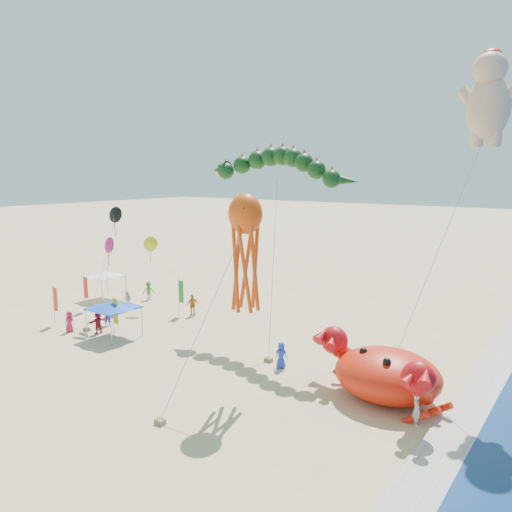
% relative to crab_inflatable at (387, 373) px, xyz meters
% --- Properties ---
extents(ground, '(320.00, 320.00, 0.00)m').
position_rel_crab_inflatable_xyz_m(ground, '(-8.16, 0.29, -1.50)').
color(ground, '#D1B784').
rests_on(ground, ground).
extents(foam_strip, '(320.00, 320.00, 0.00)m').
position_rel_crab_inflatable_xyz_m(foam_strip, '(3.84, 0.29, -1.49)').
color(foam_strip, silver).
rests_on(foam_strip, ground).
extents(crab_inflatable, '(7.76, 6.65, 3.40)m').
position_rel_crab_inflatable_xyz_m(crab_inflatable, '(0.00, 0.00, 0.00)').
color(crab_inflatable, red).
rests_on(crab_inflatable, ground).
extents(dragon_kite, '(11.95, 6.30, 13.42)m').
position_rel_crab_inflatable_xyz_m(dragon_kite, '(-10.89, 5.67, 10.61)').
color(dragon_kite, black).
rests_on(dragon_kite, ground).
extents(cherub_kite, '(5.52, 2.96, 18.57)m').
position_rel_crab_inflatable_xyz_m(cherub_kite, '(2.78, 6.03, 14.63)').
color(cherub_kite, '#ECB990').
rests_on(cherub_kite, ground).
extents(octopus_kite, '(2.28, 6.48, 10.94)m').
position_rel_crab_inflatable_xyz_m(octopus_kite, '(-6.79, -3.39, 6.77)').
color(octopus_kite, '#ED480C').
rests_on(octopus_kite, ground).
extents(canopy_blue, '(3.35, 3.35, 2.71)m').
position_rel_crab_inflatable_xyz_m(canopy_blue, '(-20.05, -1.75, 0.94)').
color(canopy_blue, gray).
rests_on(canopy_blue, ground).
extents(canopy_white, '(3.32, 3.32, 2.71)m').
position_rel_crab_inflatable_xyz_m(canopy_white, '(-29.90, 5.01, 0.94)').
color(canopy_white, gray).
rests_on(canopy_white, ground).
extents(feather_flags, '(8.68, 7.73, 3.20)m').
position_rel_crab_inflatable_xyz_m(feather_flags, '(-23.47, 0.55, 0.52)').
color(feather_flags, gray).
rests_on(feather_flags, ground).
extents(beachgoers, '(29.57, 11.32, 1.85)m').
position_rel_crab_inflatable_xyz_m(beachgoers, '(-20.15, 2.03, -0.65)').
color(beachgoers, '#2E1EB0').
rests_on(beachgoers, ground).
extents(small_kites, '(1.79, 8.12, 9.34)m').
position_rel_crab_inflatable_xyz_m(small_kites, '(-23.64, 2.26, 4.72)').
color(small_kites, black).
rests_on(small_kites, ground).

